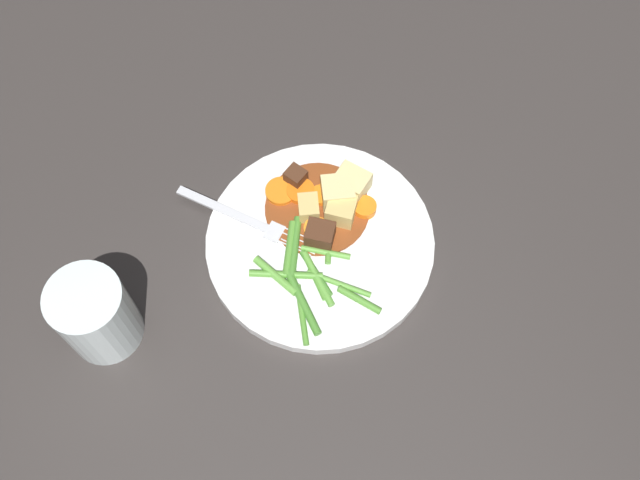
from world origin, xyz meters
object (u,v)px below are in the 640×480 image
carrot_slice_4 (321,196)px  meat_chunk_1 (299,176)px  potato_chunk_1 (311,207)px  water_glass (96,315)px  carrot_slice_2 (365,208)px  potato_chunk_3 (341,211)px  meat_chunk_0 (320,238)px  carrot_slice_1 (299,192)px  potato_chunk_2 (352,183)px  potato_chunk_0 (338,193)px  carrot_slice_0 (318,229)px  dinner_plate (320,243)px  carrot_slice_3 (281,192)px  fork (251,222)px

carrot_slice_4 → meat_chunk_1: size_ratio=1.07×
potato_chunk_1 → water_glass: 0.26m
carrot_slice_2 → meat_chunk_1: meat_chunk_1 is taller
potato_chunk_3 → meat_chunk_0: (-0.02, 0.03, -0.00)m
potato_chunk_1 → carrot_slice_1: bearing=10.4°
potato_chunk_2 → meat_chunk_1: 0.06m
potato_chunk_0 → carrot_slice_0: bearing=130.0°
water_glass → dinner_plate: bearing=-86.6°
dinner_plate → meat_chunk_1: 0.08m
potato_chunk_2 → meat_chunk_0: size_ratio=1.21×
carrot_slice_3 → potato_chunk_3: potato_chunk_3 is taller
potato_chunk_1 → meat_chunk_0: 0.04m
carrot_slice_1 → water_glass: bearing=107.5°
meat_chunk_0 → meat_chunk_1: size_ratio=1.32×
carrot_slice_4 → fork: 0.09m
carrot_slice_1 → potato_chunk_2: bearing=-104.0°
carrot_slice_0 → carrot_slice_1: (0.05, 0.00, 0.00)m
potato_chunk_0 → meat_chunk_0: size_ratio=1.17×
carrot_slice_4 → potato_chunk_2: (-0.00, -0.04, 0.01)m
carrot_slice_4 → potato_chunk_0: size_ratio=0.69×
meat_chunk_1 → dinner_plate: bearing=177.0°
potato_chunk_0 → meat_chunk_1: 0.05m
carrot_slice_2 → potato_chunk_0: bearing=46.5°
fork → water_glass: size_ratio=1.41×
carrot_slice_2 → fork: (0.03, 0.13, -0.00)m
carrot_slice_1 → potato_chunk_3: potato_chunk_3 is taller
meat_chunk_1 → carrot_slice_0: bearing=177.6°
carrot_slice_0 → fork: (0.04, 0.07, -0.00)m
potato_chunk_1 → potato_chunk_2: bearing=-77.3°
carrot_slice_2 → potato_chunk_2: size_ratio=0.71×
potato_chunk_1 → meat_chunk_1: size_ratio=1.24×
potato_chunk_1 → fork: (0.01, 0.07, -0.01)m
carrot_slice_3 → potato_chunk_3: (-0.05, -0.05, 0.01)m
dinner_plate → carrot_slice_4: 0.05m
carrot_slice_3 → potato_chunk_2: bearing=-106.2°
carrot_slice_1 → meat_chunk_0: 0.07m
dinner_plate → carrot_slice_0: carrot_slice_0 is taller
carrot_slice_0 → potato_chunk_1: 0.03m
potato_chunk_1 → water_glass: (-0.05, 0.25, 0.02)m
dinner_plate → potato_chunk_0: potato_chunk_0 is taller
potato_chunk_0 → meat_chunk_0: potato_chunk_0 is taller
meat_chunk_1 → carrot_slice_3: bearing=106.6°
carrot_slice_1 → potato_chunk_0: size_ratio=0.90×
potato_chunk_3 → meat_chunk_1: bearing=25.3°
carrot_slice_2 → meat_chunk_1: bearing=42.7°
potato_chunk_0 → potato_chunk_2: bearing=-68.4°
carrot_slice_1 → potato_chunk_2: 0.06m
carrot_slice_2 → potato_chunk_3: potato_chunk_3 is taller
fork → meat_chunk_0: bearing=-128.7°
potato_chunk_3 → carrot_slice_2: bearing=-93.1°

